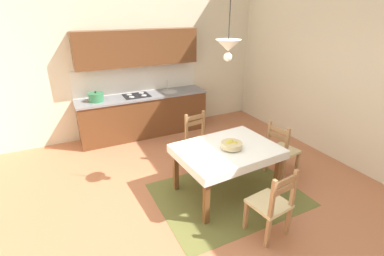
{
  "coord_description": "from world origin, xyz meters",
  "views": [
    {
      "loc": [
        -1.56,
        -2.85,
        2.6
      ],
      "look_at": [
        -0.04,
        0.24,
        1.11
      ],
      "focal_mm": 26.21,
      "sensor_mm": 36.0,
      "label": 1
    }
  ],
  "objects_px": {
    "fruit_bowl": "(231,145)",
    "dining_chair_camera_side": "(271,204)",
    "kitchen_cabinetry": "(142,97)",
    "pendant_lamp": "(228,46)",
    "dining_table": "(227,155)",
    "dining_chair_kitchen_side": "(199,141)",
    "dining_chair_window_side": "(281,150)"
  },
  "relations": [
    {
      "from": "dining_chair_kitchen_side",
      "to": "pendant_lamp",
      "type": "height_order",
      "value": "pendant_lamp"
    },
    {
      "from": "dining_chair_kitchen_side",
      "to": "dining_chair_window_side",
      "type": "height_order",
      "value": "same"
    },
    {
      "from": "dining_chair_window_side",
      "to": "dining_chair_camera_side",
      "type": "xyz_separation_m",
      "value": [
        -1.07,
        -1.0,
        0.0
      ]
    },
    {
      "from": "kitchen_cabinetry",
      "to": "dining_chair_camera_side",
      "type": "bearing_deg",
      "value": -82.67
    },
    {
      "from": "dining_chair_camera_side",
      "to": "fruit_bowl",
      "type": "bearing_deg",
      "value": 88.74
    },
    {
      "from": "kitchen_cabinetry",
      "to": "pendant_lamp",
      "type": "bearing_deg",
      "value": -81.25
    },
    {
      "from": "dining_chair_camera_side",
      "to": "pendant_lamp",
      "type": "height_order",
      "value": "pendant_lamp"
    },
    {
      "from": "dining_chair_kitchen_side",
      "to": "pendant_lamp",
      "type": "bearing_deg",
      "value": -95.5
    },
    {
      "from": "kitchen_cabinetry",
      "to": "fruit_bowl",
      "type": "xyz_separation_m",
      "value": [
        0.48,
        -2.68,
        -0.04
      ]
    },
    {
      "from": "kitchen_cabinetry",
      "to": "dining_chair_window_side",
      "type": "height_order",
      "value": "kitchen_cabinetry"
    },
    {
      "from": "dining_table",
      "to": "dining_chair_window_side",
      "type": "xyz_separation_m",
      "value": [
        1.08,
        0.02,
        -0.19
      ]
    },
    {
      "from": "fruit_bowl",
      "to": "dining_chair_camera_side",
      "type": "bearing_deg",
      "value": -91.26
    },
    {
      "from": "kitchen_cabinetry",
      "to": "dining_chair_camera_side",
      "type": "xyz_separation_m",
      "value": [
        0.46,
        -3.61,
        -0.41
      ]
    },
    {
      "from": "dining_chair_kitchen_side",
      "to": "pendant_lamp",
      "type": "xyz_separation_m",
      "value": [
        -0.09,
        -0.9,
        1.72
      ]
    },
    {
      "from": "kitchen_cabinetry",
      "to": "dining_table",
      "type": "relative_size",
      "value": 1.84
    },
    {
      "from": "dining_chair_kitchen_side",
      "to": "dining_chair_camera_side",
      "type": "bearing_deg",
      "value": -90.71
    },
    {
      "from": "kitchen_cabinetry",
      "to": "dining_table",
      "type": "height_order",
      "value": "kitchen_cabinetry"
    },
    {
      "from": "dining_chair_camera_side",
      "to": "dining_table",
      "type": "bearing_deg",
      "value": 90.8
    },
    {
      "from": "dining_table",
      "to": "fruit_bowl",
      "type": "bearing_deg",
      "value": -56.87
    },
    {
      "from": "kitchen_cabinetry",
      "to": "dining_chair_window_side",
      "type": "relative_size",
      "value": 2.94
    },
    {
      "from": "dining_table",
      "to": "dining_chair_kitchen_side",
      "type": "bearing_deg",
      "value": 87.71
    },
    {
      "from": "dining_chair_kitchen_side",
      "to": "dining_table",
      "type": "bearing_deg",
      "value": -92.29
    },
    {
      "from": "dining_chair_window_side",
      "to": "pendant_lamp",
      "type": "distance_m",
      "value": 2.06
    },
    {
      "from": "fruit_bowl",
      "to": "dining_table",
      "type": "bearing_deg",
      "value": 123.13
    },
    {
      "from": "fruit_bowl",
      "to": "pendant_lamp",
      "type": "xyz_separation_m",
      "value": [
        -0.08,
        0.08,
        1.35
      ]
    },
    {
      "from": "kitchen_cabinetry",
      "to": "dining_chair_kitchen_side",
      "type": "bearing_deg",
      "value": -74.03
    },
    {
      "from": "kitchen_cabinetry",
      "to": "fruit_bowl",
      "type": "bearing_deg",
      "value": -79.77
    },
    {
      "from": "dining_table",
      "to": "dining_chair_camera_side",
      "type": "distance_m",
      "value": 1.0
    },
    {
      "from": "fruit_bowl",
      "to": "pendant_lamp",
      "type": "bearing_deg",
      "value": 136.69
    },
    {
      "from": "dining_table",
      "to": "dining_chair_window_side",
      "type": "bearing_deg",
      "value": 1.23
    },
    {
      "from": "fruit_bowl",
      "to": "pendant_lamp",
      "type": "distance_m",
      "value": 1.35
    },
    {
      "from": "dining_chair_window_side",
      "to": "dining_chair_camera_side",
      "type": "relative_size",
      "value": 1.0
    }
  ]
}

